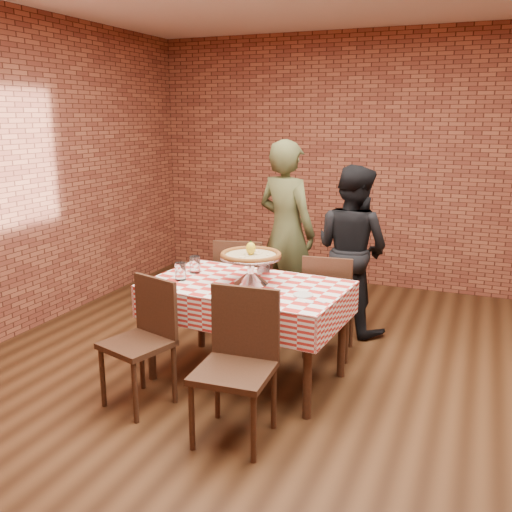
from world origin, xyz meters
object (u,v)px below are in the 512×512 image
object	(u,v)px
water_glass_left	(180,271)
chair_near_left	(137,345)
table	(247,332)
diner_black	(352,249)
water_glass_right	(195,265)
condiment_caddy	(265,265)
chair_far_right	(329,303)
chair_far_left	(242,285)
chair_near_right	(234,370)
diner_olive	(286,232)
pizza_stand	(251,270)
pizza	(251,256)

from	to	relation	value
water_glass_left	chair_near_left	bearing A→B (deg)	-93.04
table	diner_black	bearing A→B (deg)	69.69
water_glass_right	condiment_caddy	size ratio (longest dim) A/B	0.92
table	chair_far_right	world-z (taller)	chair_far_right
water_glass_left	condiment_caddy	size ratio (longest dim) A/B	0.92
water_glass_right	chair_far_left	xyz separation A→B (m)	(0.09, 0.72, -0.37)
water_glass_right	chair_near_right	distance (m)	1.25
chair_near_right	water_glass_right	bearing A→B (deg)	125.94
chair_near_left	chair_near_right	world-z (taller)	chair_near_right
water_glass_left	diner_olive	xyz separation A→B (m)	(0.33, 1.47, 0.05)
water_glass_right	condiment_caddy	bearing A→B (deg)	17.39
pizza_stand	diner_olive	xyz separation A→B (m)	(-0.20, 1.34, 0.02)
condiment_caddy	chair_near_right	distance (m)	1.17
pizza	water_glass_right	world-z (taller)	pizza
table	water_glass_left	xyz separation A→B (m)	(-0.50, -0.11, 0.45)
diner_black	pizza_stand	bearing A→B (deg)	93.78
table	chair_far_right	size ratio (longest dim) A/B	1.63
water_glass_left	water_glass_right	distance (m)	0.22
water_glass_right	condiment_caddy	xyz separation A→B (m)	(0.53, 0.17, 0.01)
diner_olive	diner_black	size ratio (longest dim) A/B	1.14
condiment_caddy	chair_near_left	size ratio (longest dim) A/B	0.16
pizza_stand	chair_far_right	size ratio (longest dim) A/B	0.52
chair_near_left	pizza	bearing A→B (deg)	67.68
chair_near_left	chair_far_left	world-z (taller)	chair_far_left
diner_olive	water_glass_left	bearing A→B (deg)	96.83
pizza	chair_near_left	xyz separation A→B (m)	(-0.56, -0.69, -0.53)
chair_near_left	diner_black	bearing A→B (deg)	79.52
chair_near_right	chair_far_right	world-z (taller)	chair_near_right
chair_far_left	chair_far_right	distance (m)	0.88
diner_black	condiment_caddy	bearing A→B (deg)	89.75
diner_black	pizza	bearing A→B (deg)	93.78
chair_far_left	diner_olive	distance (m)	0.71
diner_olive	pizza	bearing A→B (deg)	117.83
chair_near_right	diner_black	xyz separation A→B (m)	(0.23, 2.13, 0.31)
table	pizza_stand	bearing A→B (deg)	32.79
pizza	chair_near_right	xyz separation A→B (m)	(0.23, -0.83, -0.50)
condiment_caddy	diner_black	size ratio (longest dim) A/B	0.09
chair_near_left	chair_far_right	xyz separation A→B (m)	(0.98, 1.37, -0.00)
pizza	water_glass_right	distance (m)	0.55
chair_near_right	diner_black	size ratio (longest dim) A/B	0.60
pizza	water_glass_left	xyz separation A→B (m)	(-0.53, -0.12, -0.15)
pizza_stand	chair_near_right	size ratio (longest dim) A/B	0.49
table	water_glass_right	bearing A→B (deg)	166.94
chair_near_right	diner_olive	world-z (taller)	diner_olive
table	water_glass_right	xyz separation A→B (m)	(-0.49, 0.11, 0.45)
diner_olive	condiment_caddy	bearing A→B (deg)	120.29
pizza	chair_near_left	size ratio (longest dim) A/B	0.51
chair_near_left	diner_olive	world-z (taller)	diner_olive
water_glass_right	chair_near_left	size ratio (longest dim) A/B	0.15
condiment_caddy	chair_far_right	bearing A→B (deg)	40.63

